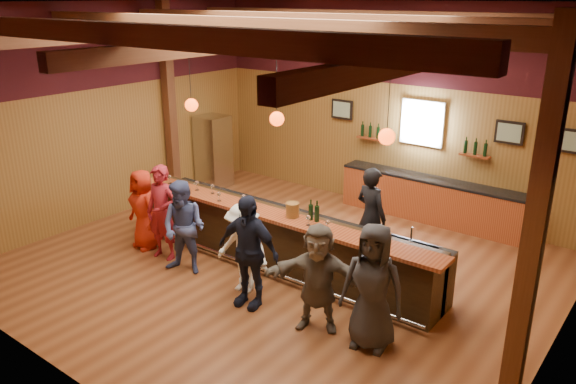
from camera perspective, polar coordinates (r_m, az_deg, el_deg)
name	(u,v)px	position (r m, az deg, el deg)	size (l,w,h in m)	color
room	(279,87)	(9.17, -0.94, 10.63)	(9.04, 9.00, 4.52)	brown
bar_counter	(284,238)	(10.00, -0.45, -4.73)	(6.30, 1.07, 1.11)	black
back_bar_cabinet	(429,199)	(12.36, 14.17, -0.74)	(4.00, 0.52, 0.95)	maroon
window	(422,123)	(12.28, 13.49, 6.85)	(0.95, 0.09, 0.95)	silver
framed_pictures	(462,126)	(11.95, 17.29, 6.41)	(5.35, 0.05, 0.45)	black
wine_shelves	(419,143)	(12.32, 13.21, 4.86)	(3.00, 0.18, 0.30)	maroon
pendant_lights	(277,118)	(9.22, -1.14, 7.49)	(4.24, 0.24, 1.37)	black
stainless_fridge	(213,152)	(14.19, -7.59, 4.10)	(0.70, 0.70, 1.80)	silver
customer_orange	(143,209)	(10.96, -14.48, -1.72)	(0.76, 0.49, 1.55)	red
customer_redvest	(162,213)	(10.42, -12.68, -2.06)	(0.64, 0.42, 1.77)	maroon
customer_denim	(184,228)	(9.81, -10.52, -3.60)	(0.81, 0.63, 1.67)	#445189
customer_white	(243,249)	(9.09, -4.60, -5.75)	(0.98, 0.56, 1.51)	white
customer_navy	(248,251)	(8.64, -4.09, -6.02)	(1.07, 0.44, 1.82)	#181D31
customer_brown	(318,277)	(8.08, 3.05, -8.66)	(1.51, 0.48, 1.63)	#655C51
customer_dark	(373,287)	(7.73, 8.60, -9.51)	(0.88, 0.58, 1.81)	#2B2A2D
bartender	(371,216)	(10.08, 8.42, -2.43)	(0.66, 0.43, 1.80)	black
ice_bucket	(292,210)	(9.33, 0.46, -1.82)	(0.22, 0.22, 0.24)	brown
bottle_a	(317,213)	(9.15, 2.95, -2.18)	(0.08, 0.08, 0.36)	black
bottle_b	(311,212)	(9.21, 2.33, -2.03)	(0.08, 0.08, 0.35)	black
glass_a	(170,177)	(11.21, -11.94, 1.47)	(0.08, 0.08, 0.18)	silver
glass_b	(197,183)	(10.73, -9.25, 0.86)	(0.08, 0.08, 0.19)	silver
glass_c	(212,187)	(10.51, -7.70, 0.53)	(0.08, 0.08, 0.18)	silver
glass_d	(219,194)	(10.12, -7.03, -0.25)	(0.08, 0.08, 0.17)	silver
glass_e	(244,197)	(9.90, -4.54, -0.54)	(0.08, 0.08, 0.19)	silver
glass_f	(308,218)	(9.00, 2.09, -2.66)	(0.08, 0.08, 0.17)	silver
glass_g	(328,223)	(8.83, 4.05, -3.15)	(0.08, 0.08, 0.17)	silver
glass_h	(380,235)	(8.47, 9.33, -4.31)	(0.08, 0.08, 0.19)	silver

